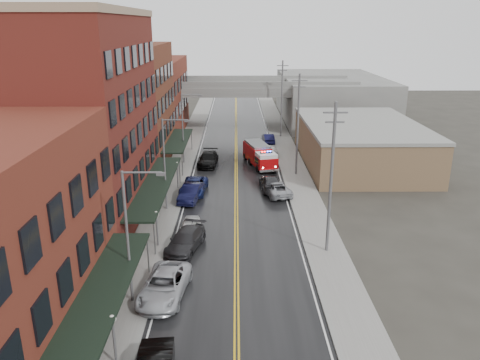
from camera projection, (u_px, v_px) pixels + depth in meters
name	position (u px, v px, depth m)	size (l,w,h in m)	color
road	(236.00, 189.00, 51.50)	(11.00, 160.00, 0.02)	black
sidewalk_left	(170.00, 189.00, 51.42)	(3.00, 160.00, 0.15)	slate
sidewalk_right	(302.00, 188.00, 51.54)	(3.00, 160.00, 0.15)	slate
curb_left	(185.00, 189.00, 51.43)	(0.30, 160.00, 0.15)	gray
curb_right	(287.00, 188.00, 51.53)	(0.30, 160.00, 0.15)	gray
brick_building_b	(88.00, 121.00, 41.90)	(9.00, 20.00, 18.00)	#551816
brick_building_c	(131.00, 106.00, 58.97)	(9.00, 15.00, 15.00)	brown
brick_building_far	(154.00, 97.00, 76.04)	(9.00, 20.00, 12.00)	maroon
tan_building	(360.00, 144.00, 60.33)	(14.00, 22.00, 5.00)	brown
right_far_block	(331.00, 98.00, 88.32)	(18.00, 30.00, 8.00)	slate
awning_0	(101.00, 296.00, 25.84)	(2.60, 16.00, 3.09)	black
awning_1	(156.00, 184.00, 43.86)	(2.60, 18.00, 3.09)	black
awning_2	(178.00, 140.00, 60.45)	(2.60, 13.00, 3.09)	black
globe_lamp_0	(113.00, 329.00, 24.17)	(0.44, 0.44, 3.12)	#59595B
globe_lamp_1	(157.00, 221.00, 37.44)	(0.44, 0.44, 3.12)	#59595B
globe_lamp_2	(177.00, 169.00, 50.72)	(0.44, 0.44, 3.12)	#59595B
street_lamp_0	(131.00, 230.00, 28.94)	(2.64, 0.22, 9.00)	#59595B
street_lamp_1	(167.00, 159.00, 44.12)	(2.64, 0.22, 9.00)	#59595B
street_lamp_2	(184.00, 124.00, 59.29)	(2.64, 0.22, 9.00)	#59595B
utility_pole_0	(331.00, 177.00, 35.34)	(1.80, 0.24, 12.00)	#59595B
utility_pole_1	(298.00, 123.00, 54.31)	(1.80, 0.24, 12.00)	#59595B
utility_pole_2	(282.00, 98.00, 73.27)	(1.80, 0.24, 12.00)	#59595B
overpass	(236.00, 93.00, 79.95)	(40.00, 10.00, 7.50)	slate
fire_truck	(260.00, 155.00, 59.44)	(4.46, 7.86, 2.74)	#A6070A
parked_car_left_2	(164.00, 285.00, 30.98)	(2.73, 5.92, 1.65)	#B1B4BA
parked_car_left_3	(186.00, 240.00, 37.51)	(2.19, 5.39, 1.56)	#252527
parked_car_left_4	(190.00, 228.00, 40.07)	(1.64, 4.06, 1.38)	white
parked_car_left_5	(191.00, 193.00, 48.02)	(1.74, 4.98, 1.64)	black
parked_car_left_6	(194.00, 186.00, 50.09)	(2.54, 5.50, 1.53)	navy
parked_car_left_7	(208.00, 159.00, 59.94)	(2.31, 5.68, 1.65)	black
parked_car_right_0	(276.00, 188.00, 49.61)	(2.33, 5.05, 1.40)	#9EA1A6
parked_car_right_1	(270.00, 183.00, 51.10)	(2.15, 5.28, 1.53)	#2A2A2D
parked_car_right_2	(270.00, 150.00, 64.46)	(1.82, 4.51, 1.54)	#BABABA
parked_car_right_3	(268.00, 138.00, 71.24)	(1.53, 4.39, 1.45)	#0E0E34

